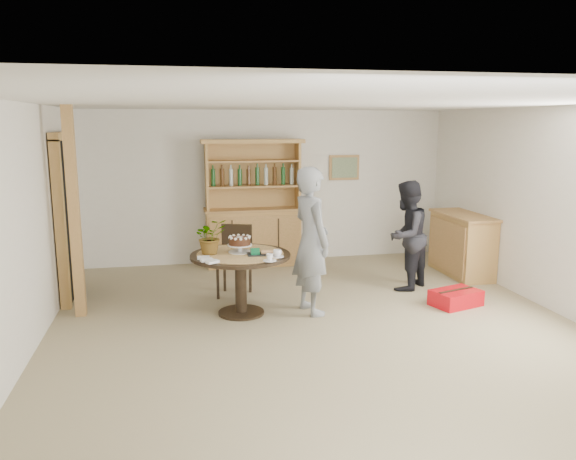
% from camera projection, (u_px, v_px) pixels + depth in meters
% --- Properties ---
extents(ground, '(7.00, 7.00, 0.00)m').
position_uv_depth(ground, '(322.00, 334.00, 6.18)').
color(ground, tan).
rests_on(ground, ground).
extents(room_shell, '(6.04, 7.04, 2.52)m').
position_uv_depth(room_shell, '(324.00, 177.00, 5.86)').
color(room_shell, white).
rests_on(room_shell, ground).
extents(doorway, '(0.13, 1.10, 2.18)m').
position_uv_depth(doorway, '(66.00, 215.00, 7.32)').
color(doorway, black).
rests_on(doorway, ground).
extents(pine_post, '(0.12, 0.12, 2.50)m').
position_uv_depth(pine_post, '(74.00, 214.00, 6.57)').
color(pine_post, tan).
rests_on(pine_post, ground).
extents(hutch, '(1.62, 0.54, 2.04)m').
position_uv_depth(hutch, '(253.00, 223.00, 9.11)').
color(hutch, tan).
rests_on(hutch, ground).
extents(sideboard, '(0.54, 1.26, 0.94)m').
position_uv_depth(sideboard, '(462.00, 244.00, 8.56)').
color(sideboard, tan).
rests_on(sideboard, ground).
extents(dining_table, '(1.20, 1.20, 0.76)m').
position_uv_depth(dining_table, '(241.00, 266.00, 6.75)').
color(dining_table, black).
rests_on(dining_table, ground).
extents(dining_chair, '(0.54, 0.54, 0.95)m').
position_uv_depth(dining_chair, '(235.00, 256.00, 7.56)').
color(dining_chair, black).
rests_on(dining_chair, ground).
extents(birthday_cake, '(0.30, 0.30, 0.20)m').
position_uv_depth(birthday_cake, '(240.00, 242.00, 6.74)').
color(birthday_cake, white).
rests_on(birthday_cake, dining_table).
extents(flower_vase, '(0.47, 0.44, 0.42)m').
position_uv_depth(flower_vase, '(210.00, 236.00, 6.66)').
color(flower_vase, '#3F7233').
rests_on(flower_vase, dining_table).
extents(gift_tray, '(0.30, 0.20, 0.08)m').
position_uv_depth(gift_tray, '(260.00, 253.00, 6.64)').
color(gift_tray, black).
rests_on(gift_tray, dining_table).
extents(coffee_cup_a, '(0.15, 0.15, 0.09)m').
position_uv_depth(coffee_cup_a, '(277.00, 254.00, 6.52)').
color(coffee_cup_a, white).
rests_on(coffee_cup_a, dining_table).
extents(coffee_cup_b, '(0.15, 0.15, 0.08)m').
position_uv_depth(coffee_cup_b, '(270.00, 258.00, 6.33)').
color(coffee_cup_b, white).
rests_on(coffee_cup_b, dining_table).
extents(napkins, '(0.24, 0.33, 0.03)m').
position_uv_depth(napkins, '(207.00, 260.00, 6.33)').
color(napkins, white).
rests_on(napkins, dining_table).
extents(teen_boy, '(0.57, 0.74, 1.79)m').
position_uv_depth(teen_boy, '(311.00, 241.00, 6.76)').
color(teen_boy, gray).
rests_on(teen_boy, ground).
extents(adult_person, '(0.94, 0.92, 1.52)m').
position_uv_depth(adult_person, '(406.00, 236.00, 7.76)').
color(adult_person, black).
rests_on(adult_person, ground).
extents(red_suitcase, '(0.69, 0.56, 0.21)m').
position_uv_depth(red_suitcase, '(456.00, 298.00, 7.15)').
color(red_suitcase, red).
rests_on(red_suitcase, ground).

